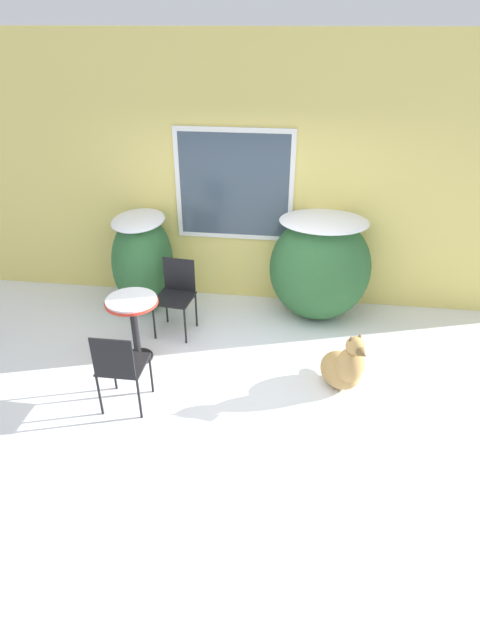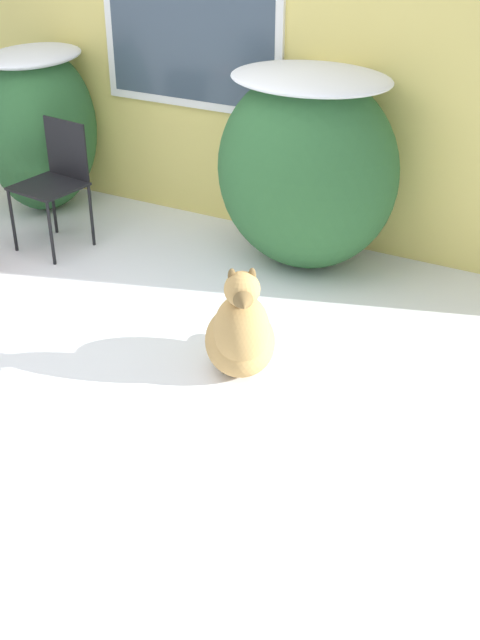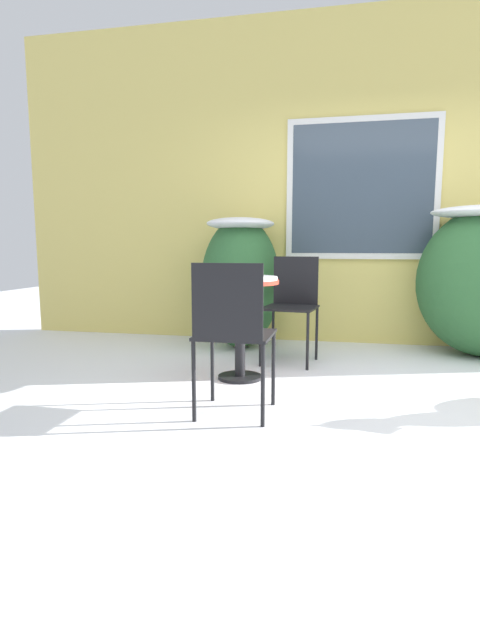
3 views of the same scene
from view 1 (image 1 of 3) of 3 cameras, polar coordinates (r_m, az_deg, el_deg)
name	(u,v)px [view 1 (image 1 of 3)]	position (r m, az deg, el deg)	size (l,w,h in m)	color
ground_plane	(232,394)	(5.30, -0.88, -8.45)	(16.00, 16.00, 0.00)	white
house_wall	(256,179)	(6.49, 1.82, 15.76)	(8.00, 0.10, 3.31)	#E5D16B
shrub_left	(143,260)	(6.67, -11.05, 6.74)	(0.76, 1.02, 1.28)	#2D6033
shrub_middle	(320,266)	(6.36, 9.12, 6.11)	(1.26, 1.02, 1.37)	#2D6033
patio_table	(133,313)	(5.61, -12.14, 0.80)	(0.58, 0.58, 0.78)	black
patio_chair_near_table	(176,293)	(6.12, -7.31, 3.14)	(0.49, 0.49, 0.91)	black
patio_chair_far_side	(120,366)	(4.95, -13.55, -5.09)	(0.44, 0.44, 0.91)	black
dog	(344,367)	(5.34, 11.80, -5.29)	(0.59, 0.65, 0.72)	tan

